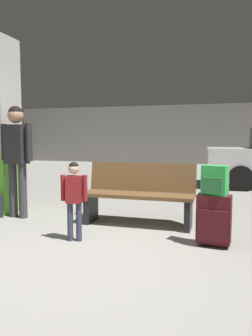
% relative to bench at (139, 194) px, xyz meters
% --- Properties ---
extents(ground_plane, '(18.00, 18.00, 0.10)m').
position_rel_bench_xyz_m(ground_plane, '(-0.28, 2.37, -0.49)').
color(ground_plane, gray).
extents(garage_back_wall, '(18.00, 0.12, 2.80)m').
position_rel_bench_xyz_m(garage_back_wall, '(-0.28, 11.23, 0.96)').
color(garage_back_wall, slate).
rests_on(garage_back_wall, ground_plane).
extents(bench, '(1.60, 0.53, 0.89)m').
position_rel_bench_xyz_m(bench, '(0.00, 0.00, 0.00)').
color(bench, brown).
rests_on(bench, ground_plane).
extents(suitcase, '(0.40, 0.27, 0.60)m').
position_rel_bench_xyz_m(suitcase, '(1.07, -0.71, -0.12)').
color(suitcase, '#471419').
rests_on(suitcase, ground_plane).
extents(backpack_bright, '(0.31, 0.26, 0.34)m').
position_rel_bench_xyz_m(backpack_bright, '(1.07, -0.71, 0.33)').
color(backpack_bright, green).
rests_on(backpack_bright, suitcase).
extents(child, '(0.32, 0.19, 0.97)m').
position_rel_bench_xyz_m(child, '(-0.57, -0.97, 0.15)').
color(child, '#33384C').
rests_on(child, ground_plane).
extents(adult, '(0.59, 0.26, 1.75)m').
position_rel_bench_xyz_m(adult, '(-1.93, -0.14, 0.64)').
color(adult, '#38383D').
rests_on(adult, ground_plane).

